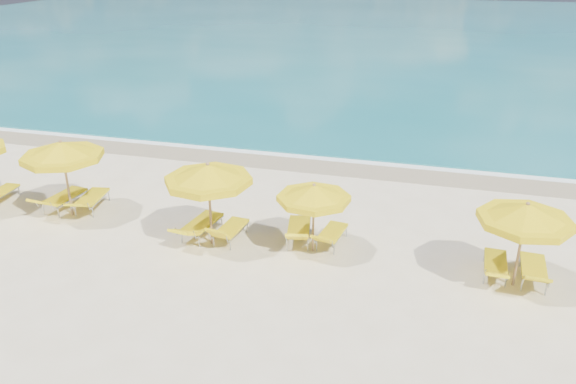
# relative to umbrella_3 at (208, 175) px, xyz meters

# --- Properties ---
(ground_plane) EXTENTS (120.00, 120.00, 0.00)m
(ground_plane) POSITION_rel_umbrella_3_xyz_m (1.88, 0.03, -2.15)
(ground_plane) COLOR beige
(ocean) EXTENTS (120.00, 80.00, 0.30)m
(ocean) POSITION_rel_umbrella_3_xyz_m (1.88, 48.03, -2.15)
(ocean) COLOR #126268
(ocean) RESTS_ON ground
(wet_sand_band) EXTENTS (120.00, 2.60, 0.01)m
(wet_sand_band) POSITION_rel_umbrella_3_xyz_m (1.88, 7.43, -2.15)
(wet_sand_band) COLOR tan
(wet_sand_band) RESTS_ON ground
(foam_line) EXTENTS (120.00, 1.20, 0.03)m
(foam_line) POSITION_rel_umbrella_3_xyz_m (1.88, 8.23, -2.15)
(foam_line) COLOR white
(foam_line) RESTS_ON ground
(whitecap_near) EXTENTS (14.00, 0.36, 0.05)m
(whitecap_near) POSITION_rel_umbrella_3_xyz_m (-4.12, 17.03, -2.15)
(whitecap_near) COLOR white
(whitecap_near) RESTS_ON ground
(whitecap_far) EXTENTS (18.00, 0.30, 0.05)m
(whitecap_far) POSITION_rel_umbrella_3_xyz_m (9.88, 24.03, -2.15)
(whitecap_far) COLOR white
(whitecap_far) RESTS_ON ground
(umbrella_2) EXTENTS (2.60, 2.60, 2.54)m
(umbrella_2) POSITION_rel_umbrella_3_xyz_m (-5.08, 0.59, 0.02)
(umbrella_2) COLOR #A57D52
(umbrella_2) RESTS_ON ground
(umbrella_3) EXTENTS (2.98, 2.98, 2.52)m
(umbrella_3) POSITION_rel_umbrella_3_xyz_m (0.00, 0.00, 0.00)
(umbrella_3) COLOR #A57D52
(umbrella_3) RESTS_ON ground
(umbrella_4) EXTENTS (2.51, 2.51, 2.09)m
(umbrella_4) POSITION_rel_umbrella_3_xyz_m (2.94, 0.31, -0.37)
(umbrella_4) COLOR #A57D52
(umbrella_4) RESTS_ON ground
(umbrella_5) EXTENTS (2.70, 2.70, 2.34)m
(umbrella_5) POSITION_rel_umbrella_3_xyz_m (8.28, -0.08, -0.15)
(umbrella_5) COLOR #A57D52
(umbrella_5) RESTS_ON ground
(lounger_1_right) EXTENTS (0.64, 1.72, 0.65)m
(lounger_1_right) POSITION_rel_umbrella_3_xyz_m (-8.04, 0.91, -1.95)
(lounger_1_right) COLOR #A5A8AD
(lounger_1_right) RESTS_ON ground
(lounger_2_left) EXTENTS (0.87, 2.10, 0.82)m
(lounger_2_left) POSITION_rel_umbrella_3_xyz_m (-5.61, 0.94, -1.90)
(lounger_2_left) COLOR #A5A8AD
(lounger_2_left) RESTS_ON ground
(lounger_2_right) EXTENTS (0.93, 2.08, 0.75)m
(lounger_2_right) POSITION_rel_umbrella_3_xyz_m (-4.70, 1.14, -1.91)
(lounger_2_right) COLOR #A5A8AD
(lounger_2_right) RESTS_ON ground
(lounger_3_left) EXTENTS (0.95, 2.14, 0.77)m
(lounger_3_left) POSITION_rel_umbrella_3_xyz_m (-0.47, 0.32, -1.91)
(lounger_3_left) COLOR #A5A8AD
(lounger_3_left) RESTS_ON ground
(lounger_3_right) EXTENTS (0.77, 1.79, 0.84)m
(lounger_3_right) POSITION_rel_umbrella_3_xyz_m (0.46, 0.31, -1.93)
(lounger_3_right) COLOR #A5A8AD
(lounger_3_right) RESTS_ON ground
(lounger_4_left) EXTENTS (1.01, 2.06, 0.85)m
(lounger_4_left) POSITION_rel_umbrella_3_xyz_m (2.41, 0.78, -1.91)
(lounger_4_left) COLOR #A5A8AD
(lounger_4_left) RESTS_ON ground
(lounger_4_right) EXTENTS (0.82, 1.82, 0.76)m
(lounger_4_right) POSITION_rel_umbrella_3_xyz_m (3.38, 0.83, -1.93)
(lounger_4_right) COLOR #A5A8AD
(lounger_4_right) RESTS_ON ground
(lounger_5_left) EXTENTS (0.67, 1.84, 0.66)m
(lounger_5_left) POSITION_rel_umbrella_3_xyz_m (7.84, 0.31, -1.94)
(lounger_5_left) COLOR #A5A8AD
(lounger_5_left) RESTS_ON ground
(lounger_5_right) EXTENTS (0.74, 1.95, 0.79)m
(lounger_5_right) POSITION_rel_umbrella_3_xyz_m (8.76, 0.22, -1.92)
(lounger_5_right) COLOR #A5A8AD
(lounger_5_right) RESTS_ON ground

